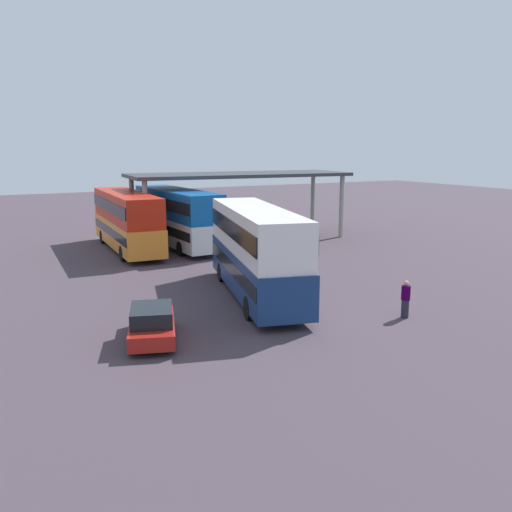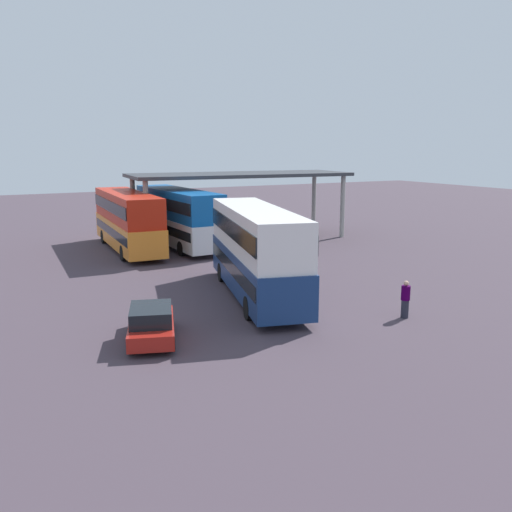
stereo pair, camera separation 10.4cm
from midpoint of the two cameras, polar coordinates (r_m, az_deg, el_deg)
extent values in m
plane|color=#443841|center=(23.46, 3.06, -6.37)|extent=(140.00, 140.00, 0.00)
cube|color=navy|center=(26.24, -0.11, -1.51)|extent=(5.17, 11.22, 1.89)
cube|color=white|center=(25.88, -0.11, 2.74)|extent=(5.04, 10.99, 2.05)
cube|color=black|center=(26.19, -0.11, -1.03)|extent=(5.09, 10.81, 0.64)
cube|color=black|center=(25.86, -0.11, 2.97)|extent=(5.09, 10.81, 0.82)
cube|color=black|center=(31.38, -2.39, 1.14)|extent=(2.05, 0.63, 1.13)
cube|color=orange|center=(31.24, -2.40, 2.78)|extent=(1.69, 0.52, 0.36)
cylinder|color=black|center=(29.45, -3.74, -1.69)|extent=(0.53, 1.04, 1.00)
cylinder|color=black|center=(29.89, 0.46, -1.47)|extent=(0.53, 1.04, 1.00)
cylinder|color=black|center=(23.00, -0.86, -5.42)|extent=(0.53, 1.04, 1.00)
cylinder|color=black|center=(23.56, 4.44, -5.04)|extent=(0.53, 1.04, 1.00)
cube|color=maroon|center=(20.97, -10.88, -7.33)|extent=(2.75, 4.13, 0.55)
cube|color=black|center=(20.62, -10.95, -6.01)|extent=(2.08, 2.46, 0.58)
cylinder|color=black|center=(22.18, -12.73, -6.89)|extent=(0.38, 0.63, 0.60)
cylinder|color=black|center=(22.15, -8.90, -6.77)|extent=(0.38, 0.63, 0.60)
cylinder|color=black|center=(19.96, -13.05, -8.99)|extent=(0.38, 0.63, 0.60)
cylinder|color=black|center=(19.92, -8.77, -8.87)|extent=(0.38, 0.63, 0.60)
cube|color=orange|center=(39.08, -13.29, 2.36)|extent=(3.04, 11.57, 1.76)
cube|color=red|center=(38.85, -13.41, 5.03)|extent=(2.95, 11.34, 1.91)
cube|color=black|center=(39.05, -13.30, 2.66)|extent=(3.05, 11.12, 0.60)
cube|color=black|center=(38.84, -13.42, 5.17)|extent=(3.05, 11.12, 0.76)
cube|color=black|center=(44.56, -14.85, 3.70)|extent=(2.09, 0.21, 1.06)
cube|color=orange|center=(44.46, -14.91, 4.78)|extent=(1.72, 0.17, 0.36)
cylinder|color=black|center=(42.45, -15.72, 1.93)|extent=(0.33, 1.01, 1.00)
cylinder|color=black|center=(42.86, -12.80, 2.17)|extent=(0.33, 1.01, 1.00)
cylinder|color=black|center=(35.56, -13.77, 0.27)|extent=(0.33, 1.01, 1.00)
cylinder|color=black|center=(36.05, -10.32, 0.56)|extent=(0.33, 1.01, 1.00)
cube|color=silver|center=(39.98, -8.25, 2.77)|extent=(2.82, 11.38, 1.80)
cube|color=#0E519B|center=(39.75, -8.33, 5.45)|extent=(2.73, 11.15, 1.95)
cube|color=black|center=(39.95, -8.26, 3.08)|extent=(2.84, 10.92, 0.61)
cube|color=black|center=(39.74, -8.33, 5.59)|extent=(2.84, 10.92, 0.78)
cube|color=black|center=(45.16, -10.86, 4.01)|extent=(2.17, 0.15, 1.08)
cube|color=orange|center=(45.07, -10.91, 5.10)|extent=(1.78, 0.12, 0.36)
cylinder|color=black|center=(42.98, -11.37, 2.25)|extent=(0.30, 1.01, 1.00)
cylinder|color=black|center=(43.74, -8.50, 2.50)|extent=(0.30, 1.01, 1.00)
cylinder|color=black|center=(36.47, -7.89, 0.76)|extent=(0.30, 1.01, 1.00)
cylinder|color=black|center=(37.36, -4.60, 1.09)|extent=(0.30, 1.01, 1.00)
cube|color=#33353A|center=(42.46, -1.83, 8.45)|extent=(17.22, 7.18, 0.25)
cylinder|color=#9E9B93|center=(48.10, 5.86, 5.68)|extent=(0.36, 0.36, 4.86)
cylinder|color=#9E9B93|center=(44.14, 8.82, 5.10)|extent=(0.36, 0.36, 4.86)
cylinder|color=#9E9B93|center=(42.71, -12.78, 4.75)|extent=(0.36, 0.36, 4.86)
cylinder|color=#9E9B93|center=(38.20, -11.45, 4.05)|extent=(0.36, 0.36, 4.86)
cylinder|color=#262633|center=(24.10, 15.10, -5.31)|extent=(0.32, 0.32, 0.78)
cylinder|color=#330039|center=(23.91, 15.19, -3.71)|extent=(0.38, 0.38, 0.62)
sphere|color=tan|center=(23.81, 15.24, -2.74)|extent=(0.22, 0.22, 0.22)
camera|label=1|loc=(0.05, -90.11, -0.02)|focal=38.49mm
camera|label=2|loc=(0.05, 89.89, 0.02)|focal=38.49mm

